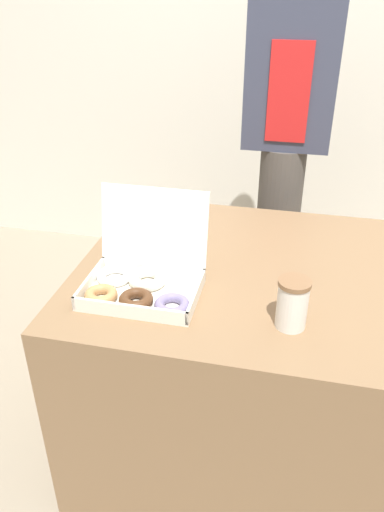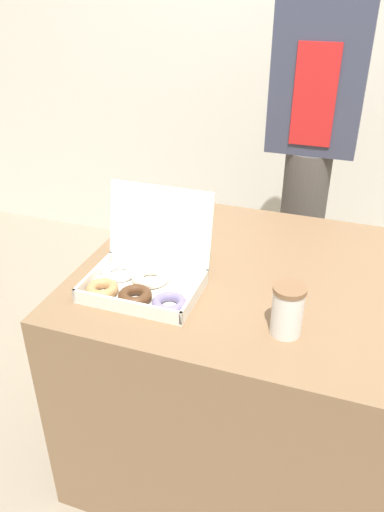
# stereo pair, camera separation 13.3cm
# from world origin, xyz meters

# --- Properties ---
(ground_plane) EXTENTS (14.00, 14.00, 0.00)m
(ground_plane) POSITION_xyz_m (0.00, 0.00, 0.00)
(ground_plane) COLOR gray
(wall_back) EXTENTS (10.00, 0.05, 2.60)m
(wall_back) POSITION_xyz_m (0.00, 1.45, 1.30)
(wall_back) COLOR beige
(wall_back) RESTS_ON ground_plane
(table) EXTENTS (1.10, 0.90, 0.75)m
(table) POSITION_xyz_m (0.00, 0.00, 0.38)
(table) COLOR brown
(table) RESTS_ON ground_plane
(donut_box) EXTENTS (0.33, 0.28, 0.26)m
(donut_box) POSITION_xyz_m (-0.31, -0.19, 0.79)
(donut_box) COLOR white
(donut_box) RESTS_ON table
(coffee_cup) EXTENTS (0.08, 0.08, 0.14)m
(coffee_cup) POSITION_xyz_m (0.11, -0.26, 0.82)
(coffee_cup) COLOR silver
(coffee_cup) RESTS_ON table
(person_customer) EXTENTS (0.35, 0.22, 1.72)m
(person_customer) POSITION_xyz_m (0.02, 0.73, 0.98)
(person_customer) COLOR #4C4742
(person_customer) RESTS_ON ground_plane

